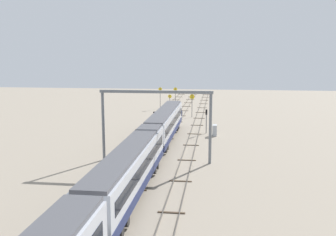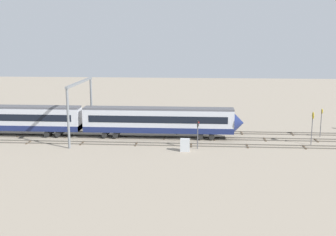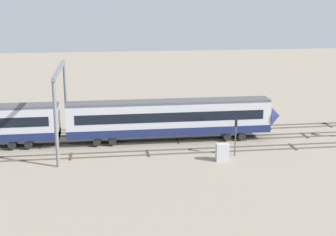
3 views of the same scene
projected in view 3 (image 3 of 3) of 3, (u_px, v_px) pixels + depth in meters
name	position (u px, v px, depth m)	size (l,w,h in m)	color
ground_plane	(145.00, 142.00, 56.98)	(192.01, 192.01, 0.00)	gray
track_near_foreground	(148.00, 153.00, 52.84)	(176.01, 2.40, 0.16)	#59544C
track_with_train	(145.00, 141.00, 56.96)	(176.01, 2.40, 0.16)	#59544C
track_middle	(142.00, 132.00, 61.09)	(176.01, 2.40, 0.16)	#59544C
overhead_gantry	(60.00, 91.00, 53.70)	(0.40, 14.25, 9.12)	slate
signal_light_trackside_approach	(190.00, 113.00, 59.24)	(0.31, 0.32, 4.17)	#4C4C51
signal_light_trackside_departure	(236.00, 131.00, 51.48)	(0.31, 0.32, 4.20)	#4C4C51
relay_cabinet	(222.00, 152.00, 50.30)	(1.37, 0.74, 1.85)	#B2B7BC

